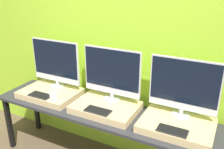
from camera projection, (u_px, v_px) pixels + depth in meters
wall_back at (121, 48)px, 2.68m from camera, size 8.00×0.04×2.60m
workbench at (105, 116)px, 2.61m from camera, size 2.56×0.59×0.72m
wooden_riser_left at (50, 93)px, 2.91m from camera, size 0.66×0.47×0.07m
monitor_left at (56, 62)px, 2.90m from camera, size 0.64×0.17×0.56m
keyboard_left at (40, 95)px, 2.76m from camera, size 0.26×0.13×0.01m
mug at (53, 96)px, 2.66m from camera, size 0.08×0.08×0.08m
wooden_riser_center at (106, 107)px, 2.59m from camera, size 0.66×0.47×0.07m
monitor_center at (112, 73)px, 2.58m from camera, size 0.64×0.17×0.56m
keyboard_center at (98, 111)px, 2.44m from camera, size 0.26×0.13×0.01m
wooden_riser_right at (177, 126)px, 2.28m from camera, size 0.66×0.47×0.07m
monitor_right at (184, 86)px, 2.27m from camera, size 0.64×0.17×0.56m
keyboard_right at (172, 131)px, 2.13m from camera, size 0.26×0.13×0.01m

